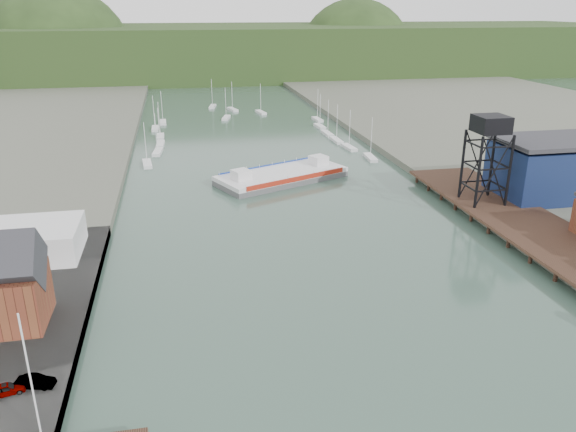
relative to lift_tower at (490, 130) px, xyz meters
name	(u,v)px	position (x,y,z in m)	size (l,w,h in m)	color
east_pier	(532,227)	(2.00, -13.00, -13.75)	(14.00, 70.00, 2.45)	black
white_shed	(17,242)	(-79.00, -8.00, -11.80)	(18.00, 12.00, 4.50)	silver
flagpole	(30,377)	(-68.00, -48.00, -8.05)	(0.16, 0.16, 12.00)	silver
lift_tower	(490,130)	(0.00, 0.00, 0.00)	(6.50, 6.50, 16.00)	black
blue_shed	(551,169)	(15.00, 2.00, -8.59)	(20.50, 14.50, 11.30)	#0D153B
marina_sailboats	(243,130)	(-34.92, 80.46, -15.30)	(57.71, 92.65, 0.90)	silver
distant_hills	(201,55)	(-38.98, 243.35, -5.27)	(500.00, 120.00, 80.00)	#213316
chain_ferry	(282,176)	(-32.83, 27.03, -14.46)	(30.82, 22.12, 4.12)	#525254
car_west_a	(6,389)	(-72.37, -41.56, -13.45)	(1.41, 3.49, 1.19)	#999999
car_west_b	(35,382)	(-69.86, -40.96, -13.43)	(1.30, 3.73, 1.23)	#999999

